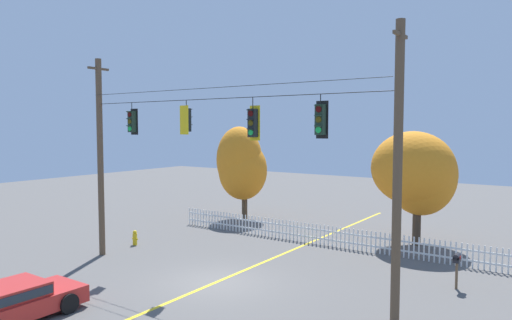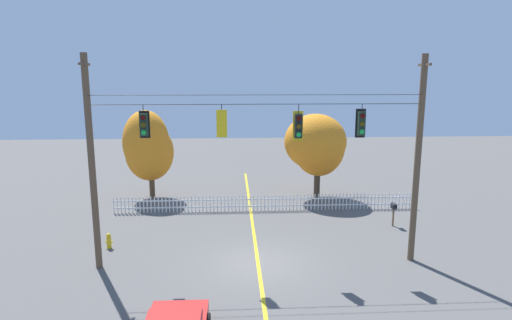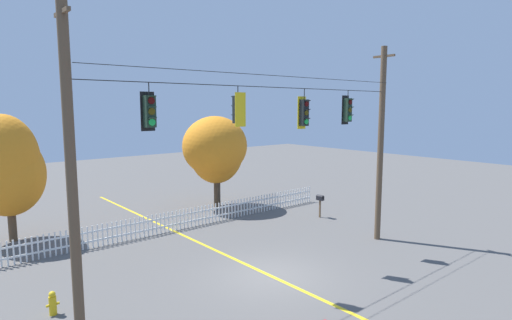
{
  "view_description": "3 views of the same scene",
  "coord_description": "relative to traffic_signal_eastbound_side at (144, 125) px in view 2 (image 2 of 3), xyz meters",
  "views": [
    {
      "loc": [
        11.34,
        -13.81,
        5.93
      ],
      "look_at": [
        0.62,
        1.75,
        4.64
      ],
      "focal_mm": 33.09,
      "sensor_mm": 36.0,
      "label": 1
    },
    {
      "loc": [
        -1.07,
        -17.52,
        8.08
      ],
      "look_at": [
        0.01,
        1.83,
        4.32
      ],
      "focal_mm": 29.68,
      "sensor_mm": 36.0,
      "label": 2
    },
    {
      "loc": [
        -10.03,
        -11.1,
        6.33
      ],
      "look_at": [
        0.71,
        1.71,
        4.19
      ],
      "focal_mm": 29.12,
      "sensor_mm": 36.0,
      "label": 3
    }
  ],
  "objects": [
    {
      "name": "ground",
      "position": [
        4.7,
        -0.01,
        -6.21
      ],
      "size": [
        80.0,
        80.0,
        0.0
      ],
      "primitive_type": "plane",
      "color": "#565451"
    },
    {
      "name": "lane_centerline_stripe",
      "position": [
        4.7,
        -0.01,
        -6.2
      ],
      "size": [
        0.16,
        36.0,
        0.01
      ],
      "primitive_type": "cube",
      "color": "gold",
      "rests_on": "ground"
    },
    {
      "name": "signal_support_span",
      "position": [
        4.7,
        -0.01,
        -1.58
      ],
      "size": [
        14.11,
        1.1,
        9.08
      ],
      "color": "brown",
      "rests_on": "ground"
    },
    {
      "name": "traffic_signal_eastbound_side",
      "position": [
        0.0,
        0.0,
        0.0
      ],
      "size": [
        0.43,
        0.38,
        1.39
      ],
      "color": "black"
    },
    {
      "name": "traffic_signal_northbound_secondary",
      "position": [
        3.19,
        -0.02,
        0.04
      ],
      "size": [
        0.43,
        0.38,
        1.35
      ],
      "color": "black"
    },
    {
      "name": "traffic_signal_southbound_primary",
      "position": [
        6.39,
        0.0,
        -0.09
      ],
      "size": [
        0.43,
        0.38,
        1.54
      ],
      "color": "black"
    },
    {
      "name": "traffic_signal_westbound_side",
      "position": [
        9.06,
        0.0,
        -0.0
      ],
      "size": [
        0.43,
        0.38,
        1.44
      ],
      "color": "black"
    },
    {
      "name": "white_picket_fence",
      "position": [
        5.67,
        7.5,
        -5.68
      ],
      "size": [
        18.6,
        0.06,
        1.03
      ],
      "color": "white",
      "rests_on": "ground"
    },
    {
      "name": "autumn_maple_near_fence",
      "position": [
        -2.04,
        10.71,
        -2.68
      ],
      "size": [
        3.3,
        3.07,
        6.02
      ],
      "color": "brown",
      "rests_on": "ground"
    },
    {
      "name": "autumn_maple_mid",
      "position": [
        9.28,
        10.25,
        -2.45
      ],
      "size": [
        4.17,
        3.78,
        5.77
      ],
      "color": "#473828",
      "rests_on": "ground"
    },
    {
      "name": "fire_hydrant",
      "position": [
        -2.38,
        2.09,
        -5.83
      ],
      "size": [
        0.38,
        0.22,
        0.75
      ],
      "color": "gold",
      "rests_on": "ground"
    },
    {
      "name": "roadside_mailbox",
      "position": [
        12.47,
        4.39,
        -5.13
      ],
      "size": [
        0.25,
        0.44,
        1.32
      ],
      "color": "brown",
      "rests_on": "ground"
    }
  ]
}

